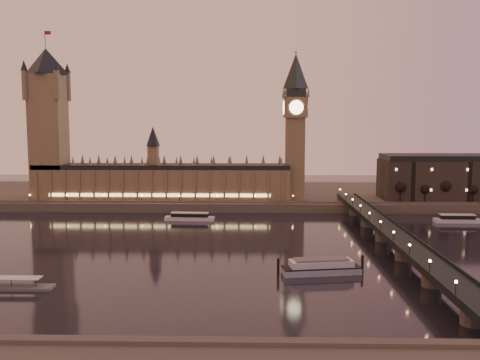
# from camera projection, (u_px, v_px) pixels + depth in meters

# --- Properties ---
(ground) EXTENTS (700.00, 700.00, 0.00)m
(ground) POSITION_uv_depth(u_px,v_px,m) (203.00, 249.00, 260.66)
(ground) COLOR black
(ground) RESTS_ON ground
(far_embankment) EXTENTS (560.00, 130.00, 6.00)m
(far_embankment) POSITION_uv_depth(u_px,v_px,m) (260.00, 195.00, 423.54)
(far_embankment) COLOR #423D35
(far_embankment) RESTS_ON ground
(palace_of_westminster) EXTENTS (180.00, 26.62, 52.00)m
(palace_of_westminster) POSITION_uv_depth(u_px,v_px,m) (162.00, 178.00, 379.33)
(palace_of_westminster) COLOR brown
(palace_of_westminster) RESTS_ON ground
(victoria_tower) EXTENTS (31.68, 31.68, 118.00)m
(victoria_tower) POSITION_uv_depth(u_px,v_px,m) (48.00, 115.00, 376.22)
(victoria_tower) COLOR brown
(victoria_tower) RESTS_ON ground
(big_ben) EXTENTS (17.68, 17.68, 104.00)m
(big_ben) POSITION_uv_depth(u_px,v_px,m) (295.00, 118.00, 372.40)
(big_ben) COLOR brown
(big_ben) RESTS_ON ground
(westminster_bridge) EXTENTS (13.20, 260.00, 15.30)m
(westminster_bridge) POSITION_uv_depth(u_px,v_px,m) (392.00, 239.00, 257.93)
(westminster_bridge) COLOR black
(westminster_bridge) RESTS_ON ground
(bare_tree_0) EXTENTS (6.54, 6.54, 13.30)m
(bare_tree_0) POSITION_uv_depth(u_px,v_px,m) (403.00, 188.00, 364.22)
(bare_tree_0) COLOR black
(bare_tree_0) RESTS_ON ground
(bare_tree_1) EXTENTS (6.54, 6.54, 13.30)m
(bare_tree_1) POSITION_uv_depth(u_px,v_px,m) (425.00, 189.00, 363.86)
(bare_tree_1) COLOR black
(bare_tree_1) RESTS_ON ground
(bare_tree_2) EXTENTS (6.54, 6.54, 13.30)m
(bare_tree_2) POSITION_uv_depth(u_px,v_px,m) (448.00, 189.00, 363.51)
(bare_tree_2) COLOR black
(bare_tree_2) RESTS_ON ground
(bare_tree_3) EXTENTS (6.54, 6.54, 13.30)m
(bare_tree_3) POSITION_uv_depth(u_px,v_px,m) (471.00, 189.00, 363.15)
(bare_tree_3) COLOR black
(bare_tree_3) RESTS_ON ground
(cruise_boat_a) EXTENTS (31.36, 8.64, 4.96)m
(cruise_boat_a) POSITION_uv_depth(u_px,v_px,m) (190.00, 217.00, 333.98)
(cruise_boat_a) COLOR silver
(cruise_boat_a) RESTS_ON ground
(cruise_boat_b) EXTENTS (27.74, 7.78, 5.08)m
(cruise_boat_b) POSITION_uv_depth(u_px,v_px,m) (457.00, 219.00, 326.52)
(cruise_boat_b) COLOR silver
(cruise_boat_b) RESTS_ON ground
(moored_barge) EXTENTS (36.30, 13.90, 6.74)m
(moored_barge) POSITION_uv_depth(u_px,v_px,m) (321.00, 267.00, 218.23)
(moored_barge) COLOR #8594A9
(moored_barge) RESTS_ON ground
(pontoon_pier) EXTENTS (38.44, 6.41, 10.25)m
(pontoon_pier) POSITION_uv_depth(u_px,v_px,m) (1.00, 286.00, 199.01)
(pontoon_pier) COLOR #595B5E
(pontoon_pier) RESTS_ON ground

